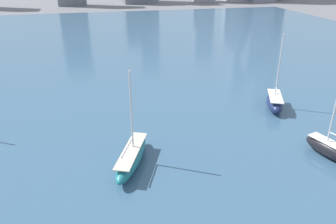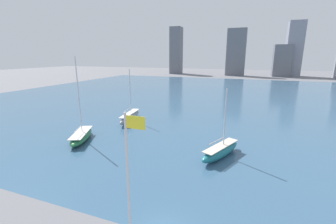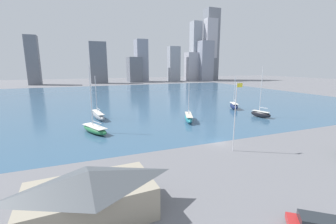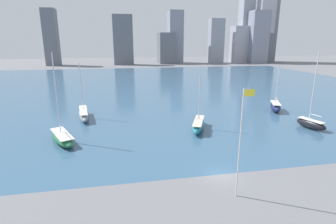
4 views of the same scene
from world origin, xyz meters
name	(u,v)px [view 1 (image 1 of 4)]	position (x,y,z in m)	size (l,w,h in m)	color
harbor_water	(94,50)	(0.00, 70.00, 0.00)	(180.00, 140.00, 0.00)	#385B7A
sailboat_teal	(132,157)	(2.48, 17.36, 1.00)	(5.52, 9.46, 10.34)	#1E757F
sailboat_navy	(275,102)	(25.02, 27.28, 1.11)	(4.91, 7.27, 11.02)	#19234C
sailboat_black	(330,148)	(24.07, 13.88, 1.08)	(3.32, 6.37, 14.62)	black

